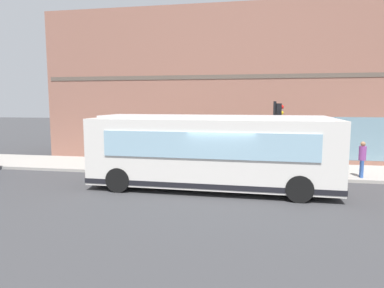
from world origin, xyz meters
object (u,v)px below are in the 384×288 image
(traffic_light_near_corner, at_px, (277,124))
(fire_hydrant, at_px, (203,159))
(city_bus_nearside, at_px, (211,153))
(newspaper_vending_box, at_px, (154,160))
(pedestrian_walking_along_curb, at_px, (325,149))
(pedestrian_near_hydrant, at_px, (362,157))
(pedestrian_near_building_entrance, at_px, (259,148))

(traffic_light_near_corner, height_order, fire_hydrant, traffic_light_near_corner)
(city_bus_nearside, bearing_deg, traffic_light_near_corner, -43.28)
(city_bus_nearside, xyz_separation_m, newspaper_vending_box, (3.18, 3.37, -0.95))
(fire_hydrant, height_order, pedestrian_walking_along_curb, pedestrian_walking_along_curb)
(newspaper_vending_box, bearing_deg, pedestrian_walking_along_curb, -80.59)
(pedestrian_walking_along_curb, bearing_deg, city_bus_nearside, 130.72)
(city_bus_nearside, distance_m, fire_hydrant, 4.64)
(pedestrian_near_hydrant, relative_size, newspaper_vending_box, 1.86)
(pedestrian_near_hydrant, xyz_separation_m, newspaper_vending_box, (0.32, 10.03, -0.51))
(city_bus_nearside, bearing_deg, pedestrian_near_building_entrance, -20.64)
(pedestrian_near_hydrant, height_order, newspaper_vending_box, pedestrian_near_hydrant)
(traffic_light_near_corner, distance_m, pedestrian_near_building_entrance, 2.91)
(pedestrian_near_building_entrance, distance_m, pedestrian_walking_along_curb, 3.44)
(city_bus_nearside, relative_size, pedestrian_near_building_entrance, 6.29)
(city_bus_nearside, distance_m, traffic_light_near_corner, 4.23)
(fire_hydrant, relative_size, pedestrian_near_building_entrance, 0.46)
(traffic_light_near_corner, xyz_separation_m, fire_hydrant, (1.43, 3.77, -2.08))
(fire_hydrant, xyz_separation_m, newspaper_vending_box, (-1.24, 2.41, 0.09))
(city_bus_nearside, bearing_deg, newspaper_vending_box, 46.68)
(traffic_light_near_corner, relative_size, pedestrian_near_hydrant, 2.09)
(traffic_light_near_corner, xyz_separation_m, pedestrian_near_building_entrance, (2.35, 0.80, -1.53))
(pedestrian_near_hydrant, bearing_deg, city_bus_nearside, 113.22)
(pedestrian_near_hydrant, xyz_separation_m, pedestrian_near_building_entrance, (2.48, 4.65, -0.04))
(fire_hydrant, distance_m, pedestrian_walking_along_curb, 6.38)
(traffic_light_near_corner, height_order, pedestrian_near_hydrant, traffic_light_near_corner)
(pedestrian_near_building_entrance, distance_m, newspaper_vending_box, 5.81)
(pedestrian_near_hydrant, relative_size, pedestrian_walking_along_curb, 0.92)
(pedestrian_near_building_entrance, bearing_deg, city_bus_nearside, 159.36)
(pedestrian_near_hydrant, distance_m, pedestrian_near_building_entrance, 5.27)
(traffic_light_near_corner, bearing_deg, newspaper_vending_box, 88.21)
(traffic_light_near_corner, distance_m, pedestrian_near_hydrant, 4.12)
(pedestrian_near_hydrant, height_order, pedestrian_near_building_entrance, pedestrian_near_hydrant)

